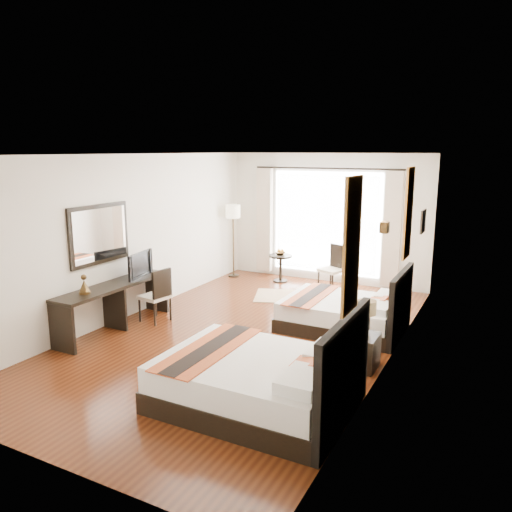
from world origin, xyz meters
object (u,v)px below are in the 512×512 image
at_px(bed_near, 261,380).
at_px(window_chair, 332,277).
at_px(table_lamp, 367,310).
at_px(side_table, 281,268).
at_px(television, 137,264).
at_px(console_desk, 115,307).
at_px(bed_far, 347,313).
at_px(vase, 361,331).
at_px(floor_lamp, 233,216).
at_px(desk_chair, 156,305).
at_px(fruit_bowl, 280,253).
at_px(nightstand, 362,351).

distance_m(bed_near, window_chair, 4.97).
bearing_deg(table_lamp, side_table, 129.55).
distance_m(table_lamp, television, 3.96).
relative_size(console_desk, television, 2.94).
xyz_separation_m(bed_near, console_desk, (-3.23, 1.14, 0.07)).
height_order(bed_far, table_lamp, bed_far).
bearing_deg(vase, window_chair, 114.12).
bearing_deg(floor_lamp, desk_chair, -83.73).
relative_size(vase, desk_chair, 0.15).
relative_size(vase, floor_lamp, 0.08).
bearing_deg(side_table, television, -108.21).
height_order(floor_lamp, window_chair, floor_lamp).
bearing_deg(floor_lamp, bed_far, -32.77).
bearing_deg(table_lamp, vase, -87.01).
bearing_deg(bed_far, console_desk, -152.82).
height_order(table_lamp, fruit_bowl, table_lamp).
bearing_deg(fruit_bowl, nightstand, -51.63).
distance_m(bed_far, desk_chair, 3.19).
xyz_separation_m(bed_near, nightstand, (0.75, 1.53, -0.08)).
bearing_deg(television, vase, -105.30).
height_order(nightstand, table_lamp, table_lamp).
bearing_deg(vase, nightstand, 94.52).
distance_m(desk_chair, side_table, 3.45).
xyz_separation_m(desk_chair, floor_lamp, (-0.36, 3.27, 1.12)).
height_order(floor_lamp, fruit_bowl, floor_lamp).
distance_m(bed_near, television, 3.68).
xyz_separation_m(vase, side_table, (-2.85, 3.74, -0.27)).
height_order(bed_near, window_chair, bed_near).
bearing_deg(floor_lamp, fruit_bowl, 6.26).
bearing_deg(fruit_bowl, desk_chair, -102.73).
relative_size(table_lamp, television, 0.53).
relative_size(vase, side_table, 0.23).
distance_m(nightstand, side_table, 4.56).
relative_size(bed_far, side_table, 3.17).
xyz_separation_m(nightstand, table_lamp, (-0.00, 0.14, 0.54)).
bearing_deg(window_chair, desk_chair, -10.97).
height_order(bed_far, television, television).
xyz_separation_m(table_lamp, side_table, (-2.83, 3.43, -0.47)).
relative_size(console_desk, floor_lamp, 1.33).
height_order(console_desk, side_table, console_desk).
height_order(table_lamp, console_desk, table_lamp).
distance_m(bed_far, console_desk, 3.76).
height_order(nightstand, console_desk, console_desk).
bearing_deg(vase, bed_far, 113.34).
distance_m(nightstand, floor_lamp, 5.42).
bearing_deg(fruit_bowl, console_desk, -105.61).
relative_size(bed_far, vase, 13.62).
bearing_deg(floor_lamp, television, -89.50).
bearing_deg(window_chair, vase, 46.23).
relative_size(bed_near, window_chair, 2.24).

